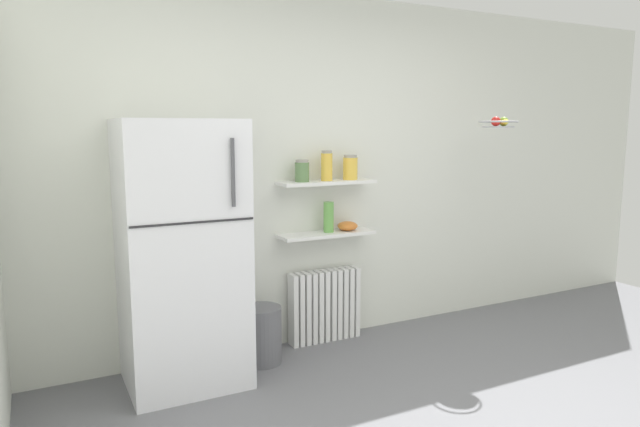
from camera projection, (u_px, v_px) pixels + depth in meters
ground_plane at (451, 421)px, 3.17m from camera, size 7.04×7.04×0.00m
back_wall at (323, 171)px, 4.34m from camera, size 7.04×0.10×2.60m
refrigerator at (182, 255)px, 3.55m from camera, size 0.73×0.66×1.68m
radiator at (325, 306)px, 4.35m from camera, size 0.57×0.12×0.55m
wall_shelf_lower at (327, 234)px, 4.24m from camera, size 0.74×0.22×0.02m
wall_shelf_upper at (327, 182)px, 4.18m from camera, size 0.74×0.22×0.02m
storage_jar_0 at (302, 171)px, 4.08m from camera, size 0.10×0.10×0.16m
storage_jar_1 at (327, 166)px, 4.17m from camera, size 0.08×0.08×0.22m
storage_jar_2 at (350, 167)px, 4.26m from camera, size 0.11×0.11×0.19m
vase at (329, 217)px, 4.23m from camera, size 0.08×0.08×0.23m
shelf_bowl at (348, 226)px, 4.32m from camera, size 0.15×0.15×0.07m
trash_bin at (262, 335)px, 3.94m from camera, size 0.28×0.28×0.40m
hanging_fruit_basket at (499, 123)px, 4.37m from camera, size 0.30×0.30×0.08m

